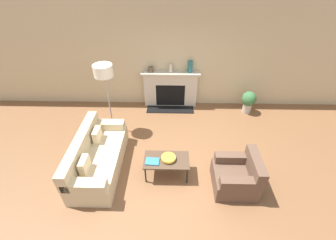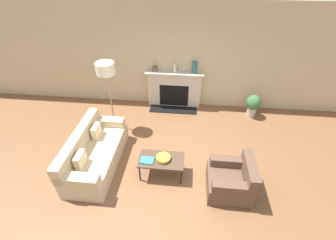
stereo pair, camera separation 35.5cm
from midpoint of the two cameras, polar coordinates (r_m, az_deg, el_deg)
ground_plane at (r=4.87m, az=3.76°, el=-13.97°), size 18.00×18.00×0.00m
wall_back at (r=6.38m, az=5.63°, el=15.40°), size 18.00×0.06×2.90m
fireplace at (r=6.65m, az=3.13°, el=7.63°), size 1.66×0.59×1.08m
couch at (r=5.07m, az=-16.28°, el=-8.15°), size 0.85×1.94×0.81m
armchair_near at (r=4.63m, az=18.11°, el=-14.43°), size 0.82×0.80×0.77m
coffee_table at (r=4.59m, az=0.55°, el=-10.34°), size 0.91×0.50×0.44m
bowl at (r=4.53m, az=1.05°, el=-9.64°), size 0.29×0.29×0.07m
book at (r=4.53m, az=-3.10°, el=-10.24°), size 0.28×0.22×0.02m
floor_lamp at (r=5.40m, az=-13.56°, el=11.11°), size 0.44×0.44×1.80m
mantel_vase_left at (r=6.43m, az=-1.71°, el=12.83°), size 0.14×0.14×0.14m
mantel_vase_center_left at (r=6.36m, az=3.38°, el=12.99°), size 0.10×0.10×0.24m
mantel_vase_center_right at (r=6.35m, az=8.37°, el=13.04°), size 0.13×0.13×0.33m
potted_plant at (r=6.73m, az=22.26°, el=3.75°), size 0.40×0.40×0.65m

